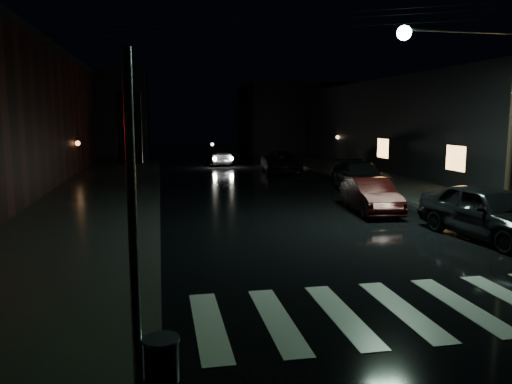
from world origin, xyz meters
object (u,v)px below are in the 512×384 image
parked_car_a (489,212)px  parked_car_b (371,196)px  oncoming_car (219,156)px  parked_car_d (281,162)px  parked_car_c (359,176)px

parked_car_a → parked_car_b: size_ratio=1.21×
parked_car_b → oncoming_car: size_ratio=0.97×
parked_car_a → parked_car_d: size_ratio=0.94×
parked_car_a → oncoming_car: 25.15m
parked_car_a → oncoming_car: bearing=94.1°
parked_car_b → parked_car_d: bearing=96.0°
parked_car_c → oncoming_car: (-5.19, 14.61, -0.04)m
parked_car_d → parked_car_a: bearing=-79.6°
parked_car_c → parked_car_d: bearing=106.5°
parked_car_c → oncoming_car: size_ratio=1.21×
parked_car_a → parked_car_d: bearing=87.6°
parked_car_a → oncoming_car: parked_car_a is taller
parked_car_b → oncoming_car: bearing=105.6°
parked_car_a → parked_car_b: parked_car_a is taller
oncoming_car → parked_car_b: bearing=98.3°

